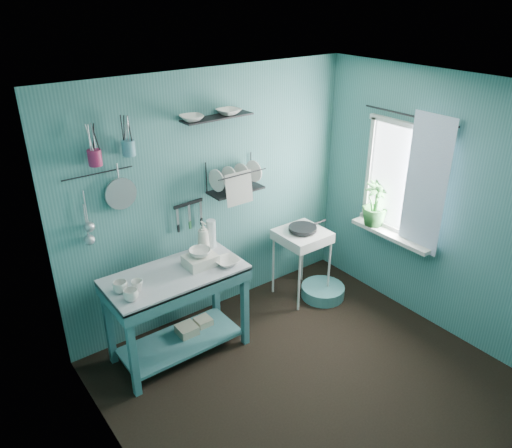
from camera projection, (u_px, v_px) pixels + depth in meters
floor at (309, 382)px, 4.39m from camera, size 3.20×3.20×0.00m
ceiling at (327, 94)px, 3.30m from camera, size 3.20×3.20×0.00m
wall_back at (213, 198)px, 4.93m from camera, size 3.20×0.00×3.20m
wall_front at (503, 365)px, 2.76m from camera, size 3.20×0.00×3.20m
wall_left at (121, 338)px, 2.98m from camera, size 0.00×3.00×3.00m
wall_right at (441, 208)px, 4.71m from camera, size 0.00×3.00×3.00m
work_counter at (178, 314)px, 4.56m from camera, size 1.31×0.81×0.87m
mug_left at (131, 295)px, 3.98m from camera, size 0.12×0.12×0.10m
mug_mid at (137, 286)px, 4.10m from camera, size 0.14×0.14×0.09m
mug_right at (120, 287)px, 4.08m from camera, size 0.17×0.17×0.10m
wash_tub at (200, 260)px, 4.47m from camera, size 0.28×0.22×0.10m
tub_bowl at (200, 253)px, 4.43m from camera, size 0.20×0.19×0.06m
soap_bottle at (203, 236)px, 4.68m from camera, size 0.11×0.12×0.30m
water_bottle at (211, 234)px, 4.75m from camera, size 0.09×0.09×0.28m
counter_bowl at (227, 262)px, 4.49m from camera, size 0.22×0.22×0.05m
hotplate_stand at (301, 264)px, 5.46m from camera, size 0.57×0.57×0.79m
frying_pan at (303, 228)px, 5.27m from camera, size 0.30×0.30×0.03m
knife_strip at (188, 204)px, 4.74m from camera, size 0.32×0.04×0.03m
dish_rack at (236, 176)px, 4.84m from camera, size 0.57×0.28×0.32m
upper_shelf at (217, 117)px, 4.51m from camera, size 0.70×0.19×0.01m
shelf_bowl_left at (192, 126)px, 4.38m from camera, size 0.23×0.23×0.05m
shelf_bowl_right at (229, 121)px, 4.60m from camera, size 0.24×0.24×0.05m
utensil_cup_magenta at (95, 158)px, 3.97m from camera, size 0.11×0.11×0.13m
utensil_cup_teal at (129, 148)px, 4.12m from camera, size 0.11×0.11×0.13m
colander at (121, 194)px, 4.25m from camera, size 0.28×0.03×0.28m
ladle_outer at (85, 208)px, 4.11m from camera, size 0.01×0.01×0.30m
ladle_inner at (86, 221)px, 4.16m from camera, size 0.01×0.01×0.30m
hook_rail at (98, 173)px, 4.09m from camera, size 0.60×0.01×0.01m
window_glass at (403, 180)px, 4.96m from camera, size 0.00×1.10×1.10m
windowsill at (391, 235)px, 5.17m from camera, size 0.16×0.95×0.04m
curtain at (426, 185)px, 4.69m from camera, size 0.00×1.35×1.35m
curtain_rod at (409, 115)px, 4.65m from camera, size 0.02×1.05×0.02m
potted_plant at (375, 204)px, 5.24m from camera, size 0.32×0.32×0.48m
storage_tin_large at (187, 335)px, 4.79m from camera, size 0.18×0.18×0.22m
storage_tin_small at (204, 327)px, 4.93m from camera, size 0.15×0.15×0.20m
floor_basin at (323, 291)px, 5.56m from camera, size 0.48×0.48×0.13m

